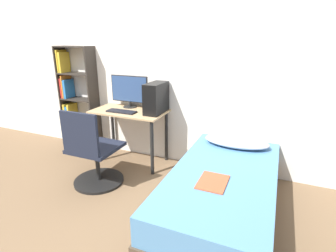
% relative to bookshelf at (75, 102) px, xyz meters
% --- Properties ---
extents(ground_plane, '(14.00, 14.00, 0.00)m').
position_rel_bookshelf_xyz_m(ground_plane, '(1.33, -1.38, -0.72)').
color(ground_plane, brown).
extents(wall_back, '(8.00, 0.05, 2.50)m').
position_rel_bookshelf_xyz_m(wall_back, '(1.33, 0.14, 0.53)').
color(wall_back, silver).
rests_on(wall_back, ground_plane).
extents(desk, '(0.98, 0.55, 0.74)m').
position_rel_bookshelf_xyz_m(desk, '(1.06, -0.15, -0.12)').
color(desk, tan).
rests_on(desk, ground_plane).
extents(bookshelf, '(0.57, 0.24, 1.54)m').
position_rel_bookshelf_xyz_m(bookshelf, '(0.00, 0.00, 0.00)').
color(bookshelf, '#2D2823').
rests_on(bookshelf, ground_plane).
extents(office_chair, '(0.59, 0.59, 0.93)m').
position_rel_bookshelf_xyz_m(office_chair, '(1.00, -0.86, -0.37)').
color(office_chair, black).
rests_on(office_chair, ground_plane).
extents(bed, '(0.96, 1.88, 0.46)m').
position_rel_bookshelf_xyz_m(bed, '(2.48, -0.82, -0.50)').
color(bed, '#4C3D2D').
rests_on(bed, ground_plane).
extents(pillow, '(0.73, 0.36, 0.11)m').
position_rel_bookshelf_xyz_m(pillow, '(2.48, -0.14, -0.21)').
color(pillow, '#B2B7C6').
rests_on(pillow, bed).
extents(magazine, '(0.24, 0.32, 0.01)m').
position_rel_bookshelf_xyz_m(magazine, '(2.43, -1.05, -0.26)').
color(magazine, '#B24C2D').
rests_on(magazine, bed).
extents(monitor, '(0.56, 0.19, 0.44)m').
position_rel_bookshelf_xyz_m(monitor, '(0.98, 0.01, 0.25)').
color(monitor, black).
rests_on(monitor, desk).
extents(keyboard, '(0.39, 0.14, 0.02)m').
position_rel_bookshelf_xyz_m(keyboard, '(1.01, -0.26, 0.02)').
color(keyboard, black).
rests_on(keyboard, desk).
extents(pc_tower, '(0.19, 0.40, 0.39)m').
position_rel_bookshelf_xyz_m(pc_tower, '(1.44, -0.10, 0.20)').
color(pc_tower, black).
rests_on(pc_tower, desk).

